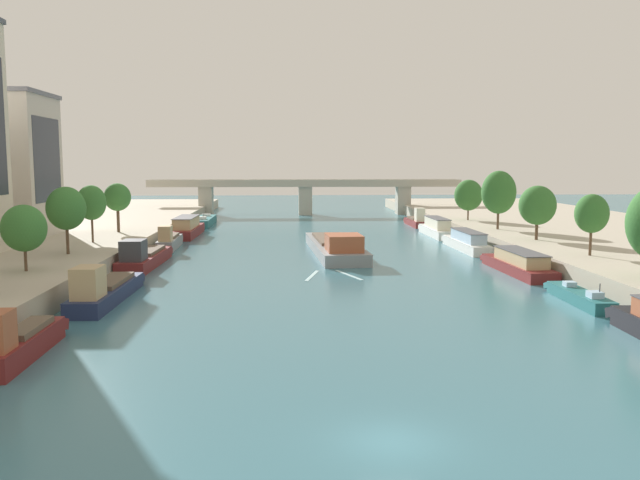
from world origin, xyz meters
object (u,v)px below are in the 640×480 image
Objects in this scene: moored_boat_right_second at (416,221)px; moored_boat_right_near at (518,263)px; moored_boat_left_upstream at (21,342)px; moored_boat_left_far at (105,290)px; tree_left_midway at (66,208)px; tree_right_past_mid at (537,205)px; moored_boat_left_near at (144,257)px; moored_boat_right_midway at (436,228)px; tree_right_midway at (468,195)px; moored_boat_left_gap_after at (187,228)px; tree_right_by_lamp at (592,214)px; bridge_far at (305,192)px; moored_boat_right_gap_after at (579,296)px; tree_left_third at (24,228)px; moored_boat_left_downstream at (205,221)px; barge_midriver at (335,246)px; tree_left_distant at (117,197)px; tree_right_far at (499,192)px; moored_boat_right_far at (467,242)px; moored_boat_left_end at (169,241)px; tree_left_by_lamp at (91,203)px.

moored_boat_right_near is at bearing -89.36° from moored_boat_right_second.
moored_boat_left_far is (0.57, 15.08, -0.01)m from moored_boat_left_upstream.
tree_right_past_mid is at bearing 10.53° from tree_left_midway.
tree_left_midway is (-6.47, -4.30, 5.49)m from moored_boat_left_near.
tree_right_midway reaches higher than moored_boat_right_midway.
moored_boat_left_gap_after is 2.60× the size of tree_right_by_lamp.
bridge_far is at bearing 111.22° from tree_right_past_mid.
moored_boat_left_upstream is 39.89m from moored_boat_right_gap_after.
tree_right_midway reaches higher than tree_left_third.
tree_left_third is at bearing -106.94° from bridge_far.
moored_boat_left_downstream is 65.12m from moored_boat_right_near.
barge_midriver reaches higher than moored_boat_right_near.
moored_boat_left_gap_after is at bearing -91.42° from moored_boat_left_downstream.
moored_boat_right_midway reaches higher than moored_boat_right_near.
moored_boat_left_far is 1.44× the size of moored_boat_right_gap_after.
moored_boat_left_far is 45.17m from tree_right_by_lamp.
moored_boat_left_far is 2.28× the size of tree_right_past_mid.
tree_right_by_lamp is 0.09× the size of bridge_far.
tree_right_by_lamp reaches higher than moored_boat_left_downstream.
moored_boat_left_far is 65.23m from moored_boat_left_downstream.
tree_right_past_mid reaches higher than moored_boat_left_far.
tree_left_distant is (-27.71, 8.02, 5.52)m from barge_midriver.
tree_right_far is (50.18, 21.78, 0.50)m from tree_left_midway.
moored_boat_right_gap_after is 45.12m from tree_left_third.
moored_boat_left_upstream reaches higher than moored_boat_right_gap_after.
tree_right_far reaches higher than bridge_far.
moored_boat_right_midway is 23.85m from tree_right_past_mid.
moored_boat_left_upstream is at bearing -100.41° from bridge_far.
tree_right_far is 14.54m from tree_right_midway.
moored_boat_left_upstream is 58.38m from moored_boat_right_far.
moored_boat_left_near is 39.49m from moored_boat_right_far.
tree_right_past_mid is (44.19, -9.59, 5.03)m from moored_boat_left_end.
tree_right_midway is at bearing -19.30° from moored_boat_left_downstream.
moored_boat_left_near is at bearing -38.33° from tree_left_by_lamp.
moored_boat_left_far is (-20.17, -26.68, 0.03)m from barge_midriver.
bridge_far reaches higher than moored_boat_left_end.
moored_boat_left_near is 0.23× the size of bridge_far.
tree_right_far is at bearing 39.73° from moored_boat_left_far.
tree_left_distant is 1.00× the size of tree_right_past_mid.
moored_boat_right_midway is 1.27× the size of moored_boat_right_second.
tree_left_third is (-44.69, -8.46, 4.59)m from moored_boat_right_near.
moored_boat_left_upstream is at bearing -82.03° from tree_left_distant.
tree_left_third reaches higher than moored_boat_right_midway.
barge_midriver is 38.24m from moored_boat_right_second.
moored_boat_left_near is 1.00× the size of moored_boat_left_downstream.
tree_right_past_mid is (50.75, 9.43, -0.47)m from tree_left_midway.
moored_boat_right_gap_after is 47.77m from moored_boat_right_midway.
moored_boat_left_end is at bearing 89.62° from moored_boat_left_near.
tree_right_past_mid is at bearing -68.78° from bridge_far.
tree_right_midway is (6.08, -10.97, 4.93)m from moored_boat_right_second.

